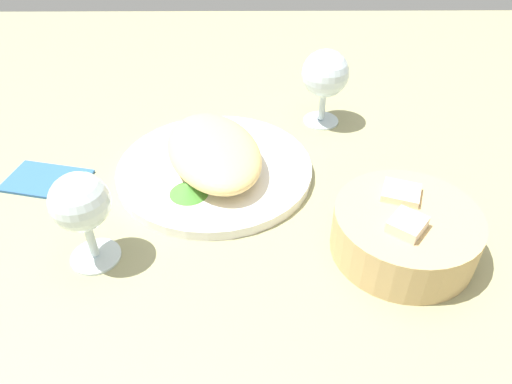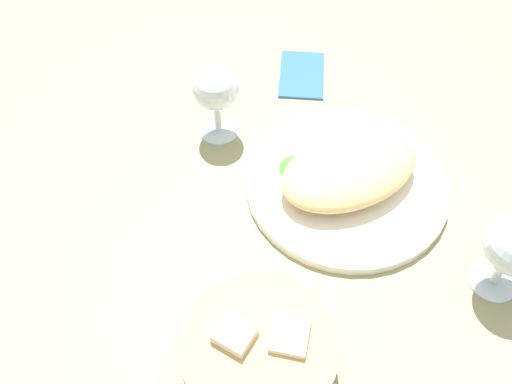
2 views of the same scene
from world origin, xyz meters
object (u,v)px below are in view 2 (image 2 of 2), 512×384
object	(u,v)px
bread_basket	(259,353)
wine_glass_near	(216,91)
folded_napkin	(302,74)
plate	(347,184)

from	to	relation	value
bread_basket	wine_glass_near	world-z (taller)	wine_glass_near
wine_glass_near	folded_napkin	bearing A→B (deg)	-144.14
plate	wine_glass_near	xyz separation A→B (cm)	(16.12, -12.86, 7.10)
bread_basket	wine_glass_near	distance (cm)	35.84
plate	wine_glass_near	bearing A→B (deg)	-38.58
plate	wine_glass_near	size ratio (longest dim) A/B	2.33
plate	bread_basket	size ratio (longest dim) A/B	1.65
bread_basket	folded_napkin	distance (cm)	47.84
plate	bread_basket	world-z (taller)	bread_basket
bread_basket	wine_glass_near	xyz separation A→B (cm)	(1.05, -35.50, 4.87)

